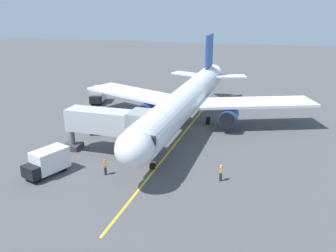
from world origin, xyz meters
TOP-DOWN VIEW (x-y plane):
  - ground_plane at (0.00, 0.00)m, footprint 220.00×220.00m
  - apron_lead_in_line at (1.58, 6.77)m, footprint 2.19×39.96m
  - airplane at (1.57, 0.49)m, footprint 34.76×40.32m
  - jet_bridge at (7.48, 11.50)m, footprint 11.47×3.40m
  - ground_crew_marshaller at (6.47, 16.76)m, footprint 0.36×0.46m
  - ground_crew_wing_walker at (-5.01, 15.20)m, footprint 0.27×0.41m
  - box_truck_near_nose at (12.15, 18.22)m, footprint 3.49×4.99m
  - box_truck_portside at (19.10, -9.15)m, footprint 2.77×4.88m
  - baggage_cart_starboard_side at (12.81, 5.23)m, footprint 2.30×2.93m

SIDE VIEW (x-z plane):
  - ground_plane at x=0.00m, z-range 0.00..0.00m
  - apron_lead_in_line at x=1.58m, z-range 0.00..0.01m
  - baggage_cart_starboard_side at x=12.81m, z-range 0.02..1.29m
  - ground_crew_marshaller at x=6.47m, z-range 0.03..1.74m
  - ground_crew_wing_walker at x=-5.01m, z-range 0.03..1.74m
  - box_truck_near_nose at x=12.15m, z-range 0.08..2.70m
  - box_truck_portside at x=19.10m, z-range 0.08..2.70m
  - jet_bridge at x=7.48m, z-range 1.06..6.46m
  - airplane at x=1.57m, z-range -1.75..9.75m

